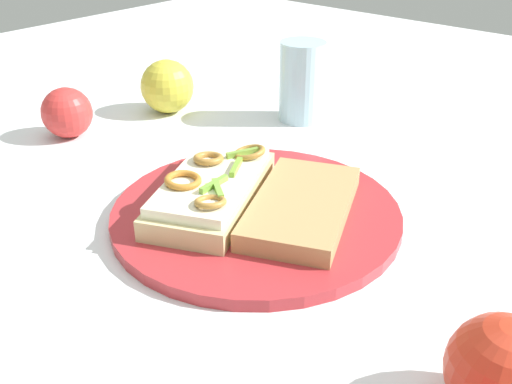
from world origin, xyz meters
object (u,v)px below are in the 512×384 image
at_px(sandwich, 212,188).
at_px(apple_4, 68,112).
at_px(plate, 256,214).
at_px(apple_2, 504,371).
at_px(bread_slice_side, 302,206).
at_px(apple_3, 167,86).
at_px(drinking_glass, 302,82).

relative_size(sandwich, apple_4, 2.99).
relative_size(plate, apple_2, 3.97).
height_order(plate, sandwich, sandwich).
distance_m(bread_slice_side, apple_4, 0.39).
distance_m(plate, sandwich, 0.05).
height_order(bread_slice_side, apple_4, apple_4).
bearing_deg(apple_3, drinking_glass, -57.98).
xyz_separation_m(apple_2, drinking_glass, (0.36, 0.43, 0.02)).
distance_m(apple_2, apple_3, 0.66).
distance_m(plate, apple_4, 0.35).
xyz_separation_m(plate, bread_slice_side, (0.02, -0.04, 0.02)).
bearing_deg(sandwich, plate, -90.32).
height_order(bread_slice_side, apple_3, apple_3).
height_order(apple_4, drinking_glass, drinking_glass).
distance_m(apple_3, apple_4, 0.16).
relative_size(bread_slice_side, apple_3, 2.16).
height_order(apple_3, apple_4, apple_3).
bearing_deg(bread_slice_side, plate, 91.34).
xyz_separation_m(sandwich, apple_2, (-0.07, -0.34, 0.01)).
bearing_deg(apple_4, bread_slice_side, -87.24).
xyz_separation_m(plate, drinking_glass, (0.27, 0.14, 0.05)).
xyz_separation_m(bread_slice_side, apple_3, (0.14, 0.36, 0.02)).
xyz_separation_m(sandwich, apple_4, (0.02, 0.30, 0.00)).
bearing_deg(drinking_glass, sandwich, -161.54).
relative_size(apple_4, drinking_glass, 0.60).
relative_size(apple_2, apple_4, 1.11).
height_order(sandwich, bread_slice_side, sandwich).
distance_m(apple_3, drinking_glass, 0.21).
bearing_deg(bread_slice_side, apple_3, 45.75).
xyz_separation_m(apple_3, apple_4, (-0.16, 0.03, -0.01)).
height_order(plate, apple_3, apple_3).
bearing_deg(drinking_glass, apple_3, 122.02).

